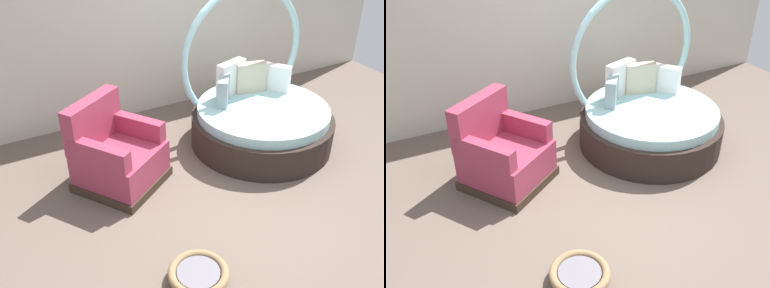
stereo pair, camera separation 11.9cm
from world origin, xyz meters
The scene contains 5 objects.
ground_plane centered at (0.00, 0.00, -0.01)m, with size 8.00×8.00×0.02m, color #66564C.
back_wall centered at (0.00, 2.40, 1.39)m, with size 8.00×0.12×2.78m, color beige.
round_daybed centered at (0.90, 0.94, 0.36)m, with size 1.71×1.71×1.84m.
red_armchair centered at (-0.93, 0.93, 0.33)m, with size 1.11×1.11×0.94m.
pet_basket centered at (-0.85, -0.69, 0.07)m, with size 0.51×0.51×0.13m.
Camera 2 is at (-2.01, -2.95, 2.93)m, focal length 41.80 mm.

